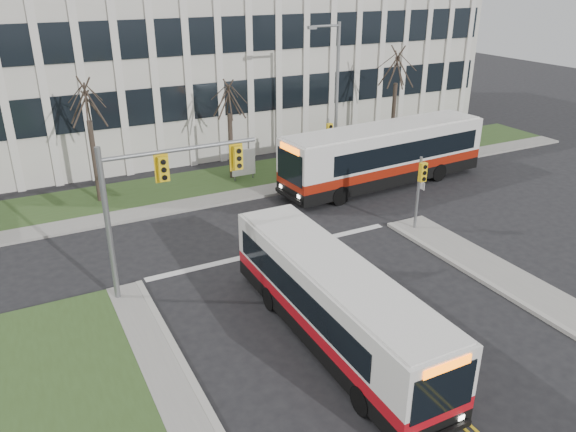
# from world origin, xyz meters

# --- Properties ---
(ground) EXTENTS (120.00, 120.00, 0.00)m
(ground) POSITION_xyz_m (0.00, 0.00, 0.00)
(ground) COLOR black
(ground) RESTS_ON ground
(sidewalk_cross) EXTENTS (44.00, 1.60, 0.14)m
(sidewalk_cross) POSITION_xyz_m (5.00, 15.20, 0.07)
(sidewalk_cross) COLOR #9E9B93
(sidewalk_cross) RESTS_ON ground
(building_lawn) EXTENTS (44.00, 5.00, 0.12)m
(building_lawn) POSITION_xyz_m (5.00, 18.00, 0.06)
(building_lawn) COLOR #354E21
(building_lawn) RESTS_ON ground
(office_building) EXTENTS (40.00, 16.00, 12.00)m
(office_building) POSITION_xyz_m (5.00, 30.00, 6.00)
(office_building) COLOR silver
(office_building) RESTS_ON ground
(mast_arm_signal) EXTENTS (6.11, 0.38, 6.20)m
(mast_arm_signal) POSITION_xyz_m (-5.62, 7.16, 4.26)
(mast_arm_signal) COLOR slate
(mast_arm_signal) RESTS_ON ground
(signal_pole_near) EXTENTS (0.34, 0.39, 3.80)m
(signal_pole_near) POSITION_xyz_m (7.20, 6.90, 2.50)
(signal_pole_near) COLOR slate
(signal_pole_near) RESTS_ON ground
(signal_pole_far) EXTENTS (0.34, 0.39, 3.80)m
(signal_pole_far) POSITION_xyz_m (7.20, 15.40, 2.50)
(signal_pole_far) COLOR slate
(signal_pole_far) RESTS_ON ground
(streetlight) EXTENTS (2.15, 0.25, 9.20)m
(streetlight) POSITION_xyz_m (8.03, 16.20, 5.19)
(streetlight) COLOR slate
(streetlight) RESTS_ON ground
(directory_sign) EXTENTS (1.50, 0.12, 2.00)m
(directory_sign) POSITION_xyz_m (2.50, 17.50, 1.17)
(directory_sign) COLOR slate
(directory_sign) RESTS_ON ground
(tree_left) EXTENTS (1.80, 1.80, 7.70)m
(tree_left) POSITION_xyz_m (-6.00, 18.00, 5.51)
(tree_left) COLOR #42352B
(tree_left) RESTS_ON ground
(tree_mid) EXTENTS (1.80, 1.80, 6.82)m
(tree_mid) POSITION_xyz_m (2.00, 18.20, 4.88)
(tree_mid) COLOR #42352B
(tree_mid) RESTS_ON ground
(tree_right) EXTENTS (1.80, 1.80, 8.25)m
(tree_right) POSITION_xyz_m (14.00, 18.00, 5.91)
(tree_right) COLOR #42352B
(tree_right) RESTS_ON ground
(bus_main) EXTENTS (2.45, 10.93, 2.91)m
(bus_main) POSITION_xyz_m (-1.23, 1.12, 1.45)
(bus_main) COLOR silver
(bus_main) RESTS_ON ground
(bus_cross) EXTENTS (13.35, 3.77, 3.51)m
(bus_cross) POSITION_xyz_m (9.73, 13.13, 1.76)
(bus_cross) COLOR silver
(bus_cross) RESTS_ON ground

